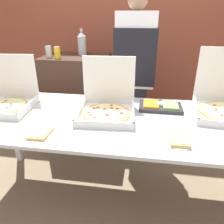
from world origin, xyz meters
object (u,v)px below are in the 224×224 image
(paper_plate_front_right, at_px, (179,140))
(soda_can_colored, at_px, (57,53))
(veggie_tray, at_px, (160,106))
(pizza_box_far_left, at_px, (107,105))
(paper_plate_front_left, at_px, (41,134))
(soda_can_silver, at_px, (49,52))
(person_server_vest, at_px, (135,72))
(pizza_box_near_right, at_px, (7,99))
(soda_bottle, at_px, (82,43))

(paper_plate_front_right, relative_size, soda_can_colored, 1.64)
(paper_plate_front_right, bearing_deg, veggie_tray, 99.90)
(pizza_box_far_left, bearing_deg, paper_plate_front_left, -136.44)
(soda_can_silver, distance_m, person_server_vest, 0.97)
(pizza_box_far_left, xyz_separation_m, veggie_tray, (0.43, 0.17, -0.05))
(soda_can_silver, bearing_deg, pizza_box_near_right, -96.33)
(soda_bottle, xyz_separation_m, soda_can_silver, (-0.32, -0.22, -0.07))
(pizza_box_near_right, bearing_deg, soda_can_colored, 68.88)
(pizza_box_near_right, height_order, soda_bottle, soda_bottle)
(soda_bottle, bearing_deg, paper_plate_front_left, -86.39)
(veggie_tray, height_order, person_server_vest, person_server_vest)
(pizza_box_near_right, xyz_separation_m, person_server_vest, (1.04, 0.71, 0.10))
(pizza_box_near_right, relative_size, soda_bottle, 1.55)
(paper_plate_front_right, distance_m, person_server_vest, 1.13)
(pizza_box_near_right, relative_size, paper_plate_front_left, 2.01)
(pizza_box_far_left, distance_m, soda_can_colored, 1.01)
(soda_can_colored, bearing_deg, soda_bottle, 52.81)
(soda_can_colored, bearing_deg, paper_plate_front_left, -75.41)
(soda_bottle, bearing_deg, paper_plate_front_right, -53.32)
(soda_can_colored, height_order, person_server_vest, person_server_vest)
(pizza_box_far_left, xyz_separation_m, soda_can_colored, (-0.66, 0.70, 0.28))
(veggie_tray, distance_m, person_server_vest, 0.62)
(paper_plate_front_left, height_order, soda_can_silver, soda_can_silver)
(soda_can_silver, bearing_deg, paper_plate_front_right, -40.16)
(soda_bottle, xyz_separation_m, person_server_vest, (0.63, -0.25, -0.25))
(veggie_tray, xyz_separation_m, person_server_vest, (-0.26, 0.55, 0.15))
(pizza_box_far_left, relative_size, paper_plate_front_right, 2.34)
(soda_bottle, distance_m, soda_can_silver, 0.40)
(paper_plate_front_right, bearing_deg, paper_plate_front_left, -176.34)
(paper_plate_front_right, distance_m, paper_plate_front_left, 0.90)
(person_server_vest, bearing_deg, pizza_box_far_left, 76.46)
(pizza_box_near_right, xyz_separation_m, paper_plate_front_right, (1.39, -0.36, -0.06))
(paper_plate_front_left, bearing_deg, veggie_tray, 35.79)
(person_server_vest, bearing_deg, veggie_tray, 115.26)
(soda_bottle, bearing_deg, soda_can_colored, -127.19)
(veggie_tray, bearing_deg, soda_bottle, 138.21)
(pizza_box_far_left, distance_m, soda_can_silver, 1.12)
(pizza_box_far_left, distance_m, paper_plate_front_left, 0.56)
(pizza_box_far_left, relative_size, person_server_vest, 0.27)
(soda_can_silver, bearing_deg, person_server_vest, -1.90)
(pizza_box_near_right, bearing_deg, pizza_box_far_left, -5.34)
(paper_plate_front_right, relative_size, veggie_tray, 0.57)
(pizza_box_near_right, distance_m, soda_can_colored, 0.78)
(soda_can_silver, relative_size, person_server_vest, 0.07)
(paper_plate_front_right, height_order, soda_bottle, soda_bottle)
(paper_plate_front_left, distance_m, veggie_tray, 0.99)
(veggie_tray, relative_size, soda_can_silver, 2.86)
(pizza_box_near_right, distance_m, paper_plate_front_right, 1.43)
(pizza_box_near_right, relative_size, person_server_vest, 0.27)
(soda_bottle, bearing_deg, person_server_vest, -21.61)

